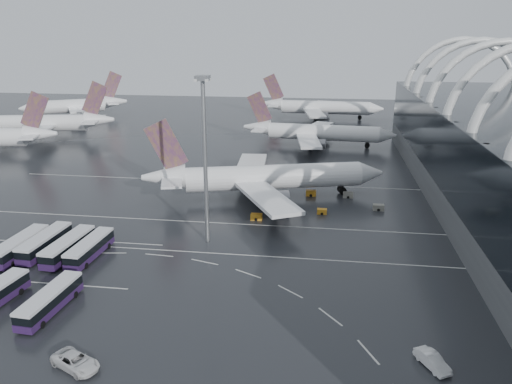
# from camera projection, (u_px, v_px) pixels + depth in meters

# --- Properties ---
(ground) EXTENTS (420.00, 420.00, 0.00)m
(ground) POSITION_uv_depth(u_px,v_px,m) (218.00, 248.00, 87.10)
(ground) COLOR black
(ground) RESTS_ON ground
(lane_marking_near) EXTENTS (120.00, 0.25, 0.01)m
(lane_marking_near) POSITION_uv_depth(u_px,v_px,m) (215.00, 253.00, 85.22)
(lane_marking_near) COLOR silver
(lane_marking_near) RESTS_ON ground
(lane_marking_mid) EXTENTS (120.00, 0.25, 0.01)m
(lane_marking_mid) POSITION_uv_depth(u_px,v_px,m) (231.00, 224.00, 98.41)
(lane_marking_mid) COLOR silver
(lane_marking_mid) RESTS_ON ground
(lane_marking_far) EXTENTS (120.00, 0.25, 0.01)m
(lane_marking_far) POSITION_uv_depth(u_px,v_px,m) (252.00, 183.00, 124.80)
(lane_marking_far) COLOR silver
(lane_marking_far) RESTS_ON ground
(bus_bay_line_south) EXTENTS (28.00, 0.25, 0.01)m
(bus_bay_line_south) POSITION_uv_depth(u_px,v_px,m) (40.00, 283.00, 75.24)
(bus_bay_line_south) COLOR silver
(bus_bay_line_south) RESTS_ON ground
(bus_bay_line_north) EXTENTS (28.00, 0.25, 0.01)m
(bus_bay_line_north) POSITION_uv_depth(u_px,v_px,m) (88.00, 241.00, 90.32)
(bus_bay_line_north) COLOR silver
(bus_bay_line_north) RESTS_ON ground
(airliner_main) EXTENTS (54.26, 46.95, 18.66)m
(airliner_main) POSITION_uv_depth(u_px,v_px,m) (262.00, 178.00, 112.36)
(airliner_main) COLOR white
(airliner_main) RESTS_ON ground
(airliner_gate_b) EXTENTS (50.29, 45.09, 17.46)m
(airliner_gate_b) POSITION_uv_depth(u_px,v_px,m) (315.00, 133.00, 164.32)
(airliner_gate_b) COLOR white
(airliner_gate_b) RESTS_ON ground
(airliner_gate_c) EXTENTS (53.16, 49.08, 18.96)m
(airliner_gate_c) POSITION_uv_depth(u_px,v_px,m) (318.00, 108.00, 215.59)
(airliner_gate_c) COLOR white
(airliner_gate_c) RESTS_ON ground
(jet_remote_mid) EXTENTS (45.37, 36.75, 19.80)m
(jet_remote_mid) POSITION_uv_depth(u_px,v_px,m) (52.00, 123.00, 177.40)
(jet_remote_mid) COLOR white
(jet_remote_mid) RESTS_ON ground
(jet_remote_far) EXTENTS (41.43, 33.98, 19.65)m
(jet_remote_far) POSITION_uv_depth(u_px,v_px,m) (77.00, 106.00, 218.54)
(jet_remote_far) COLOR white
(jet_remote_far) RESTS_ON ground
(bus_row_near_a) EXTENTS (3.47, 13.10, 3.20)m
(bus_row_near_a) POSITION_uv_depth(u_px,v_px,m) (20.00, 246.00, 83.87)
(bus_row_near_a) COLOR #2F1541
(bus_row_near_a) RESTS_ON ground
(bus_row_near_b) EXTENTS (3.47, 12.99, 3.17)m
(bus_row_near_b) POSITION_uv_depth(u_px,v_px,m) (45.00, 243.00, 85.21)
(bus_row_near_b) COLOR #2F1541
(bus_row_near_b) RESTS_ON ground
(bus_row_near_c) EXTENTS (3.69, 13.09, 3.19)m
(bus_row_near_c) POSITION_uv_depth(u_px,v_px,m) (68.00, 247.00, 83.63)
(bus_row_near_c) COLOR #2F1541
(bus_row_near_c) RESTS_ON ground
(bus_row_near_d) EXTENTS (3.36, 12.49, 3.05)m
(bus_row_near_d) POSITION_uv_depth(u_px,v_px,m) (90.00, 248.00, 83.18)
(bus_row_near_d) COLOR #2F1541
(bus_row_near_d) RESTS_ON ground
(bus_row_far_c) EXTENTS (3.52, 12.30, 2.99)m
(bus_row_far_c) POSITION_uv_depth(u_px,v_px,m) (50.00, 300.00, 67.13)
(bus_row_far_c) COLOR #2F1541
(bus_row_far_c) RESTS_ON ground
(van_curve_a) EXTENTS (6.69, 5.11, 1.69)m
(van_curve_a) POSITION_uv_depth(u_px,v_px,m) (76.00, 361.00, 55.93)
(van_curve_a) COLOR silver
(van_curve_a) RESTS_ON ground
(van_curve_c) EXTENTS (3.81, 5.06, 1.60)m
(van_curve_c) POSITION_uv_depth(u_px,v_px,m) (432.00, 361.00, 56.13)
(van_curve_c) COLOR silver
(van_curve_c) RESTS_ON ground
(floodlight_mast) EXTENTS (2.25, 2.25, 29.32)m
(floodlight_mast) POSITION_uv_depth(u_px,v_px,m) (204.00, 141.00, 84.63)
(floodlight_mast) COLOR gray
(floodlight_mast) RESTS_ON ground
(gse_cart_belly_a) EXTENTS (2.00, 1.18, 1.09)m
(gse_cart_belly_a) POSITION_uv_depth(u_px,v_px,m) (322.00, 211.00, 103.48)
(gse_cart_belly_a) COLOR #C57F1A
(gse_cart_belly_a) RESTS_ON ground
(gse_cart_belly_b) EXTENTS (2.28, 1.35, 1.24)m
(gse_cart_belly_b) POSITION_uv_depth(u_px,v_px,m) (348.00, 195.00, 113.67)
(gse_cart_belly_b) COLOR slate
(gse_cart_belly_b) RESTS_ON ground
(gse_cart_belly_c) EXTENTS (2.27, 1.34, 1.24)m
(gse_cart_belly_c) POSITION_uv_depth(u_px,v_px,m) (256.00, 217.00, 100.27)
(gse_cart_belly_c) COLOR #C57F1A
(gse_cart_belly_c) RESTS_ON ground
(gse_cart_belly_d) EXTENTS (2.30, 1.36, 1.26)m
(gse_cart_belly_d) POSITION_uv_depth(u_px,v_px,m) (378.00, 207.00, 105.61)
(gse_cart_belly_d) COLOR slate
(gse_cart_belly_d) RESTS_ON ground
(gse_cart_belly_e) EXTENTS (2.32, 1.37, 1.27)m
(gse_cart_belly_e) POSITION_uv_depth(u_px,v_px,m) (311.00, 193.00, 114.97)
(gse_cart_belly_e) COLOR #C57F1A
(gse_cart_belly_e) RESTS_ON ground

